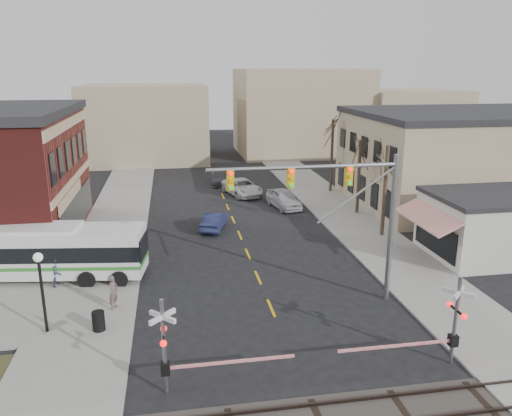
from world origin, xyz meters
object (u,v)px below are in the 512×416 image
(car_b, at_px, (214,221))
(pedestrian_near, at_px, (113,292))
(transit_bus, at_px, (39,251))
(trash_bin, at_px, (99,321))
(traffic_signal_mast, at_px, (344,200))
(pedestrian_far, at_px, (58,272))
(rr_crossing_east, at_px, (446,323))
(rr_crossing_west, at_px, (176,347))
(car_d, at_px, (220,178))
(car_c, at_px, (242,187))
(car_a, at_px, (284,198))
(street_lamp, at_px, (40,275))

(car_b, height_order, pedestrian_near, pedestrian_near)
(transit_bus, xyz_separation_m, trash_bin, (4.19, -6.99, -1.20))
(transit_bus, distance_m, traffic_signal_mast, 17.99)
(pedestrian_far, bearing_deg, rr_crossing_east, -84.51)
(pedestrian_near, bearing_deg, rr_crossing_west, -133.08)
(traffic_signal_mast, xyz_separation_m, car_b, (-5.50, 13.80, -5.06))
(traffic_signal_mast, bearing_deg, transit_bus, 160.28)
(trash_bin, bearing_deg, pedestrian_near, 77.05)
(trash_bin, height_order, pedestrian_far, pedestrian_far)
(car_b, relative_size, car_d, 0.90)
(trash_bin, distance_m, pedestrian_far, 6.34)
(car_b, height_order, car_c, car_c)
(trash_bin, distance_m, pedestrian_near, 2.29)
(car_a, distance_m, car_b, 8.54)
(trash_bin, distance_m, car_a, 24.24)
(car_b, distance_m, pedestrian_near, 14.17)
(pedestrian_near, xyz_separation_m, pedestrian_far, (-3.40, 3.43, -0.06))
(traffic_signal_mast, xyz_separation_m, rr_crossing_east, (2.44, -6.30, -3.76))
(street_lamp, height_order, trash_bin, street_lamp)
(rr_crossing_west, height_order, car_d, rr_crossing_west)
(car_c, bearing_deg, pedestrian_near, -128.37)
(pedestrian_near, bearing_deg, transit_bus, 68.63)
(traffic_signal_mast, height_order, car_c, traffic_signal_mast)
(street_lamp, bearing_deg, car_c, 62.49)
(rr_crossing_east, height_order, car_b, rr_crossing_east)
(transit_bus, distance_m, car_b, 13.60)
(rr_crossing_west, xyz_separation_m, pedestrian_near, (-3.11, 7.44, -0.94))
(pedestrian_far, bearing_deg, car_d, 11.73)
(traffic_signal_mast, height_order, street_lamp, traffic_signal_mast)
(car_b, bearing_deg, pedestrian_far, 60.30)
(rr_crossing_east, xyz_separation_m, car_c, (-4.22, 30.50, -1.19))
(street_lamp, distance_m, pedestrian_near, 4.01)
(rr_crossing_west, xyz_separation_m, pedestrian_far, (-6.51, 10.88, -1.00))
(transit_bus, height_order, rr_crossing_west, rr_crossing_west)
(car_b, xyz_separation_m, pedestrian_near, (-6.34, -12.67, 0.36))
(transit_bus, xyz_separation_m, car_c, (14.75, 18.27, -1.01))
(rr_crossing_west, distance_m, street_lamp, 8.27)
(car_d, bearing_deg, car_c, -65.47)
(traffic_signal_mast, distance_m, trash_bin, 13.40)
(car_c, bearing_deg, trash_bin, -127.50)
(rr_crossing_west, xyz_separation_m, car_c, (6.95, 30.51, -1.19))
(rr_crossing_west, relative_size, pedestrian_far, 3.30)
(car_a, bearing_deg, car_d, 104.22)
(traffic_signal_mast, distance_m, pedestrian_near, 12.78)
(car_a, bearing_deg, transit_bus, -153.95)
(rr_crossing_west, distance_m, car_d, 36.12)
(rr_crossing_east, bearing_deg, street_lamp, 162.15)
(car_a, height_order, car_d, car_a)
(car_b, bearing_deg, rr_crossing_west, 97.69)
(rr_crossing_east, bearing_deg, pedestrian_far, 148.42)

